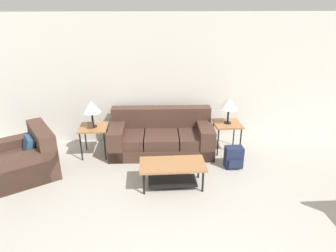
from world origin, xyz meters
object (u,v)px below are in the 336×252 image
(couch, at_px, (161,137))
(backpack, at_px, (234,157))
(armchair, at_px, (26,159))
(side_table_left, at_px, (94,130))
(table_lamp_left, at_px, (91,107))
(coffee_table, at_px, (172,169))
(table_lamp_right, at_px, (229,104))
(side_table_right, at_px, (227,126))

(couch, height_order, backpack, couch)
(backpack, bearing_deg, armchair, 179.60)
(armchair, relative_size, side_table_left, 2.32)
(table_lamp_left, bearing_deg, backpack, -14.67)
(couch, relative_size, table_lamp_left, 3.97)
(coffee_table, height_order, side_table_left, side_table_left)
(armchair, xyz_separation_m, side_table_left, (1.06, 0.64, 0.24))
(coffee_table, height_order, table_lamp_right, table_lamp_right)
(table_lamp_left, distance_m, backpack, 2.75)
(side_table_left, bearing_deg, side_table_right, 0.00)
(table_lamp_right, bearing_deg, backpack, -92.43)
(backpack, bearing_deg, table_lamp_right, 87.57)
(couch, xyz_separation_m, table_lamp_right, (1.29, -0.07, 0.68))
(table_lamp_right, bearing_deg, coffee_table, -134.78)
(armchair, bearing_deg, table_lamp_left, 31.26)
(coffee_table, relative_size, table_lamp_left, 2.04)
(couch, bearing_deg, coffee_table, -84.98)
(table_lamp_left, bearing_deg, side_table_left, 90.00)
(couch, distance_m, armchair, 2.45)
(side_table_left, distance_m, table_lamp_right, 2.61)
(couch, bearing_deg, armchair, -163.18)
(backpack, bearing_deg, couch, 149.71)
(side_table_right, relative_size, backpack, 1.50)
(armchair, relative_size, side_table_right, 2.32)
(table_lamp_left, relative_size, backpack, 1.30)
(armchair, bearing_deg, table_lamp_right, 10.02)
(coffee_table, xyz_separation_m, side_table_right, (1.18, 1.18, 0.22))
(coffee_table, bearing_deg, side_table_right, 45.22)
(couch, relative_size, table_lamp_right, 3.97)
(coffee_table, xyz_separation_m, table_lamp_left, (-1.40, 1.18, 0.68))
(side_table_right, bearing_deg, side_table_left, 180.00)
(coffee_table, bearing_deg, couch, 95.02)
(side_table_right, xyz_separation_m, table_lamp_left, (-2.57, -0.00, 0.45))
(coffee_table, distance_m, side_table_left, 1.85)
(backpack, bearing_deg, table_lamp_left, 165.33)
(coffee_table, bearing_deg, armchair, 167.54)
(couch, height_order, side_table_right, couch)
(armchair, relative_size, table_lamp_right, 2.68)
(armchair, distance_m, side_table_right, 3.70)
(side_table_right, bearing_deg, table_lamp_right, -97.13)
(coffee_table, bearing_deg, table_lamp_right, 45.22)
(side_table_left, bearing_deg, table_lamp_left, -90.00)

